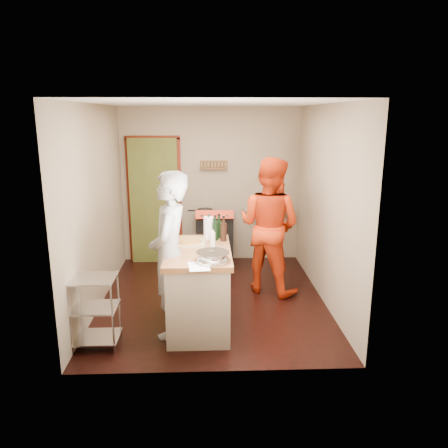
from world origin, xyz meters
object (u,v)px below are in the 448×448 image
(stove, at_px, (214,239))
(island, at_px, (199,286))
(wire_shelving, at_px, (95,309))
(person_red, at_px, (269,226))
(person_stripe, at_px, (170,255))

(stove, relative_size, island, 0.73)
(wire_shelving, height_order, island, island)
(wire_shelving, bearing_deg, stove, 63.15)
(wire_shelving, relative_size, person_red, 0.42)
(wire_shelving, xyz_separation_m, person_stripe, (0.79, 0.28, 0.50))
(stove, bearing_deg, island, -95.70)
(stove, height_order, person_stripe, person_stripe)
(island, distance_m, person_stripe, 0.57)
(island, relative_size, person_stripe, 0.73)
(wire_shelving, height_order, person_stripe, person_stripe)
(stove, height_order, wire_shelving, stove)
(person_stripe, bearing_deg, person_red, 139.32)
(stove, relative_size, person_stripe, 0.53)
(island, distance_m, person_red, 1.50)
(island, xyz_separation_m, person_red, (0.97, 1.06, 0.45))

